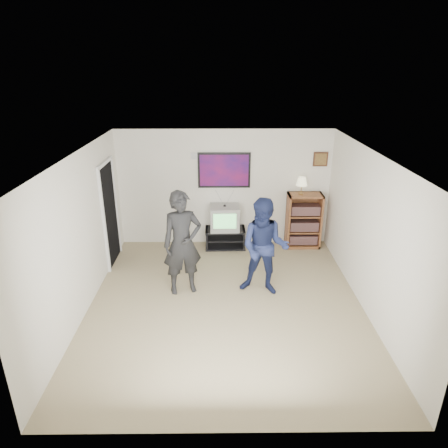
{
  "coord_description": "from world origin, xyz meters",
  "views": [
    {
      "loc": [
        -0.08,
        -5.66,
        3.73
      ],
      "look_at": [
        -0.02,
        0.72,
        1.15
      ],
      "focal_mm": 32.0,
      "sensor_mm": 36.0,
      "label": 1
    }
  ],
  "objects_px": {
    "crt_television": "(225,218)",
    "person_tall": "(182,243)",
    "bookshelf": "(304,220)",
    "person_short": "(264,247)",
    "media_stand": "(225,238)"
  },
  "relations": [
    {
      "from": "crt_television",
      "to": "person_tall",
      "type": "relative_size",
      "value": 0.33
    },
    {
      "from": "person_tall",
      "to": "person_short",
      "type": "relative_size",
      "value": 1.07
    },
    {
      "from": "bookshelf",
      "to": "person_short",
      "type": "relative_size",
      "value": 0.69
    },
    {
      "from": "person_short",
      "to": "crt_television",
      "type": "bearing_deg",
      "value": 123.94
    },
    {
      "from": "crt_television",
      "to": "bookshelf",
      "type": "height_order",
      "value": "bookshelf"
    },
    {
      "from": "bookshelf",
      "to": "person_tall",
      "type": "bearing_deg",
      "value": -142.93
    },
    {
      "from": "media_stand",
      "to": "person_short",
      "type": "relative_size",
      "value": 0.5
    },
    {
      "from": "media_stand",
      "to": "crt_television",
      "type": "relative_size",
      "value": 1.42
    },
    {
      "from": "media_stand",
      "to": "person_short",
      "type": "bearing_deg",
      "value": -72.11
    },
    {
      "from": "bookshelf",
      "to": "person_short",
      "type": "xyz_separation_m",
      "value": [
        -1.05,
        -1.89,
        0.26
      ]
    },
    {
      "from": "crt_television",
      "to": "person_tall",
      "type": "height_order",
      "value": "person_tall"
    },
    {
      "from": "crt_television",
      "to": "bookshelf",
      "type": "distance_m",
      "value": 1.7
    },
    {
      "from": "bookshelf",
      "to": "person_tall",
      "type": "xyz_separation_m",
      "value": [
        -2.43,
        -1.84,
        0.32
      ]
    },
    {
      "from": "crt_television",
      "to": "person_tall",
      "type": "xyz_separation_m",
      "value": [
        -0.73,
        -1.79,
        0.23
      ]
    },
    {
      "from": "person_short",
      "to": "media_stand",
      "type": "bearing_deg",
      "value": 123.58
    }
  ]
}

